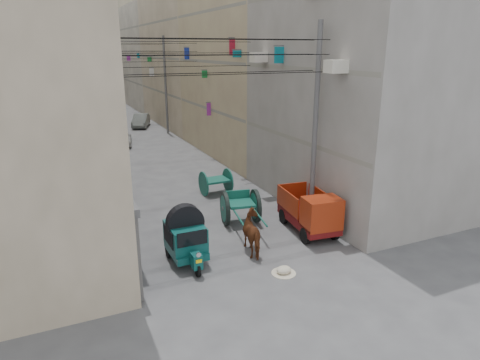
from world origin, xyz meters
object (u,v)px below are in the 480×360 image
distant_car_green (99,123)px  horse (255,233)px  distant_car_grey (141,121)px  second_cart (216,181)px  feed_sack (284,270)px  auto_rickshaw (186,236)px  mini_truck (312,215)px  tonga_cart (240,207)px  distant_car_white (122,138)px

distant_car_green → horse: bearing=113.8°
distant_car_grey → distant_car_green: 3.74m
second_cart → feed_sack: (-0.90, -8.33, -0.53)m
auto_rickshaw → mini_truck: mini_truck is taller
second_cart → distant_car_green: bearing=96.4°
tonga_cart → distant_car_green: tonga_cart is taller
distant_car_green → tonga_cart: bearing=115.6°
distant_car_white → auto_rickshaw: bearing=98.2°
horse → mini_truck: bearing=-164.3°
feed_sack → distant_car_green: bearing=94.3°
mini_truck → horse: bearing=-164.5°
auto_rickshaw → distant_car_green: 27.27m
horse → distant_car_grey: 27.31m
auto_rickshaw → mini_truck: 5.15m
mini_truck → distant_car_grey: (-0.99, 26.84, -0.24)m
auto_rickshaw → tonga_cart: auto_rickshaw is taller
second_cart → horse: bearing=-101.2°
distant_car_white → mini_truck: bearing=113.1°
tonga_cart → distant_car_grey: 24.65m
mini_truck → horse: (-2.70, -0.42, -0.11)m
distant_car_grey → distant_car_green: bearing=-165.4°
auto_rickshaw → second_cart: auto_rickshaw is taller
distant_car_white → horse: bearing=105.3°
feed_sack → distant_car_white: 21.69m
tonga_cart → feed_sack: size_ratio=6.57×
tonga_cart → second_cart: 3.95m
second_cart → distant_car_green: 21.27m
distant_car_white → distant_car_green: size_ratio=0.78×
horse → feed_sack: bearing=102.3°
horse → distant_car_white: bearing=-79.5°
mini_truck → feed_sack: (-2.53, -2.20, -0.71)m
horse → tonga_cart: bearing=-96.6°
auto_rickshaw → distant_car_green: auto_rickshaw is taller
distant_car_white → distant_car_grey: (2.95, 7.40, 0.05)m
tonga_cart → feed_sack: 4.48m
distant_car_grey → distant_car_green: size_ratio=0.88×
auto_rickshaw → tonga_cart: bearing=36.5°
distant_car_white → distant_car_green: (-0.77, 7.74, 0.05)m
distant_car_white → tonga_cart: bearing=107.9°
second_cart → distant_car_grey: (0.64, 20.70, -0.06)m
second_cart → tonga_cart: bearing=-98.3°
tonga_cart → mini_truck: bearing=-36.5°
feed_sack → distant_car_grey: bearing=87.0°
second_cart → distant_car_grey: size_ratio=0.40×
tonga_cart → horse: 2.71m
distant_car_grey → second_cart: bearing=-72.0°
mini_truck → distant_car_green: (-4.72, 27.18, -0.24)m
auto_rickshaw → horse: 2.48m
auto_rickshaw → mini_truck: bearing=0.7°
tonga_cart → second_cart: (0.43, 3.92, -0.08)m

